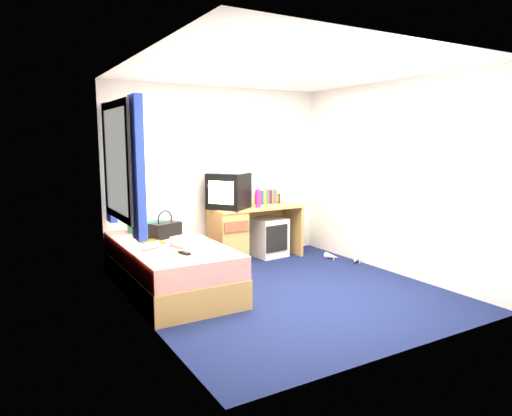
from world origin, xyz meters
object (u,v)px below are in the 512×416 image
handbag (165,229)px  aerosol_can (246,200)px  crt_tv (229,191)px  remote_control (184,253)px  vcr (229,170)px  magazine (152,242)px  water_bottle (151,246)px  white_heels (343,258)px  bed (170,267)px  towel (187,241)px  picture_frame (278,198)px  pink_water_bottle (258,199)px  desk (238,232)px  storage_cube (268,237)px  colour_swatch_fan (181,252)px  pillow (151,227)px

handbag → aerosol_can: bearing=-0.1°
crt_tv → remote_control: bearing=-78.0°
handbag → vcr: bearing=2.2°
magazine → remote_control: 0.69m
water_bottle → white_heels: water_bottle is taller
remote_control → bed: bearing=71.2°
magazine → towel: bearing=-48.1°
crt_tv → aerosol_can: bearing=65.8°
picture_frame → aerosol_can: aerosol_can is taller
crt_tv → towel: (-0.99, -0.95, -0.40)m
vcr → pink_water_bottle: (0.39, -0.12, -0.41)m
aerosol_can → magazine: aerosol_can is taller
aerosol_can → vcr: bearing=-168.4°
desk → water_bottle: desk is taller
towel → storage_cube: bearing=30.6°
picture_frame → colour_swatch_fan: 2.47m
picture_frame → remote_control: 2.51m
aerosol_can → magazine: 1.76m
vcr → magazine: size_ratio=1.67×
pink_water_bottle → remote_control: pink_water_bottle is taller
white_heels → desk: bearing=148.4°
crt_tv → pillow: bearing=-126.6°
vcr → white_heels: 2.02m
picture_frame → pillow: bearing=-172.7°
crt_tv → magazine: crt_tv is taller
bed → pink_water_bottle: bearing=22.2°
handbag → water_bottle: bearing=-144.0°
pillow → desk: size_ratio=0.38×
pink_water_bottle → picture_frame: bearing=27.2°
vcr → crt_tv: bearing=-93.2°
bed → magazine: size_ratio=7.14×
pink_water_bottle → desk: bearing=154.9°
bed → desk: desk is taller
towel → colour_swatch_fan: size_ratio=1.33×
vcr → handbag: size_ratio=1.18×
desk → water_bottle: 1.79m
pillow → magazine: bearing=-107.4°
pillow → pink_water_bottle: bearing=-4.9°
vcr → colour_swatch_fan: bearing=-83.1°
bed → magazine: 0.34m
pillow → storage_cube: size_ratio=0.88×
storage_cube → colour_swatch_fan: 2.21m
bed → remote_control: remote_control is taller
towel → aerosol_can: bearing=38.1°
picture_frame → water_bottle: size_ratio=0.70×
pillow → colour_swatch_fan: (-0.08, -1.23, -0.05)m
desk → storage_cube: bearing=1.8°
pink_water_bottle → colour_swatch_fan: pink_water_bottle is taller
vcr → remote_control: bearing=-81.2°
pink_water_bottle → magazine: pink_water_bottle is taller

